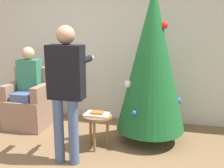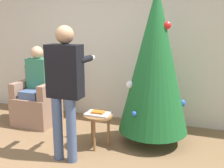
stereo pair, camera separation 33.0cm
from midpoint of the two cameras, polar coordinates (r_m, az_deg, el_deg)
name	(u,v)px [view 1 (the left image)]	position (r m, az deg, el deg)	size (l,w,h in m)	color
wall_back	(100,42)	(4.58, -4.74, 9.12)	(8.00, 0.06, 2.70)	beige
christmas_tree	(152,60)	(3.58, 6.13, 5.23)	(0.96, 0.96, 2.16)	brown
armchair	(30,105)	(4.55, -19.47, -4.28)	(0.65, 0.61, 0.96)	#93705B
person_seated	(28,83)	(4.45, -19.96, 0.10)	(0.36, 0.46, 1.30)	#475B84
person_standing	(66,83)	(3.11, -12.96, 0.13)	(0.43, 0.57, 1.64)	#475B84
side_stool	(97,120)	(3.55, -5.91, -7.89)	(0.40, 0.40, 0.47)	olive
laptop	(97,114)	(3.52, -5.94, -6.58)	(0.32, 0.24, 0.02)	silver
book	(97,113)	(3.52, -5.95, -6.24)	(0.17, 0.11, 0.02)	orange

